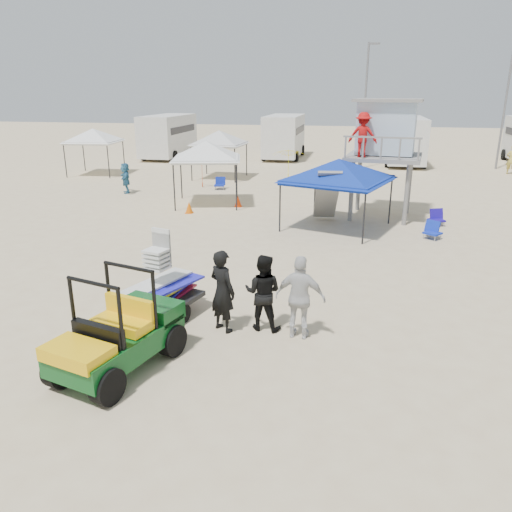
% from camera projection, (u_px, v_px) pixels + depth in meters
% --- Properties ---
extents(ground, '(140.00, 140.00, 0.00)m').
position_uv_depth(ground, '(200.00, 366.00, 9.65)').
color(ground, beige).
rests_on(ground, ground).
extents(utility_cart, '(1.90, 2.79, 1.93)m').
position_uv_depth(utility_cart, '(114.00, 327.00, 9.23)').
color(utility_cart, '#0B4818').
rests_on(utility_cart, ground).
extents(surf_trailer, '(1.61, 2.32, 1.88)m').
position_uv_depth(surf_trailer, '(162.00, 288.00, 11.44)').
color(surf_trailer, black).
rests_on(surf_trailer, ground).
extents(man_left, '(0.81, 0.73, 1.86)m').
position_uv_depth(man_left, '(222.00, 291.00, 10.83)').
color(man_left, black).
rests_on(man_left, ground).
extents(man_mid, '(0.89, 0.72, 1.73)m').
position_uv_depth(man_mid, '(263.00, 292.00, 10.92)').
color(man_mid, black).
rests_on(man_mid, ground).
extents(man_right, '(1.11, 0.55, 1.83)m').
position_uv_depth(man_right, '(300.00, 298.00, 10.51)').
color(man_right, silver).
rests_on(man_right, ground).
extents(lifeguard_tower, '(3.26, 3.26, 4.65)m').
position_uv_depth(lifeguard_tower, '(383.00, 132.00, 20.08)').
color(lifeguard_tower, gray).
rests_on(lifeguard_tower, ground).
extents(canopy_blue, '(4.31, 4.31, 3.05)m').
position_uv_depth(canopy_blue, '(339.00, 163.00, 18.63)').
color(canopy_blue, black).
rests_on(canopy_blue, ground).
extents(canopy_white_a, '(3.45, 3.45, 3.31)m').
position_uv_depth(canopy_white_a, '(206.00, 144.00, 22.55)').
color(canopy_white_a, black).
rests_on(canopy_white_a, ground).
extents(canopy_white_b, '(3.16, 3.16, 3.24)m').
position_uv_depth(canopy_white_b, '(93.00, 131.00, 30.86)').
color(canopy_white_b, black).
rests_on(canopy_white_b, ground).
extents(canopy_white_c, '(2.92, 2.92, 3.23)m').
position_uv_depth(canopy_white_c, '(219.00, 133.00, 29.53)').
color(canopy_white_c, black).
rests_on(canopy_white_c, ground).
extents(umbrella_a, '(2.12, 2.15, 1.63)m').
position_uv_depth(umbrella_a, '(202.00, 173.00, 27.20)').
color(umbrella_a, red).
rests_on(umbrella_a, ground).
extents(umbrella_b, '(2.58, 2.60, 1.79)m').
position_uv_depth(umbrella_b, '(289.00, 164.00, 29.72)').
color(umbrella_b, yellow).
rests_on(umbrella_b, ground).
extents(cone_near, '(0.34, 0.34, 0.50)m').
position_uv_depth(cone_near, '(189.00, 207.00, 21.61)').
color(cone_near, '#DA5B06').
rests_on(cone_near, ground).
extents(cone_far, '(0.34, 0.34, 0.50)m').
position_uv_depth(cone_far, '(238.00, 201.00, 22.80)').
color(cone_far, '#FF3E08').
rests_on(cone_far, ground).
extents(beach_chair_a, '(0.63, 0.67, 0.64)m').
position_uv_depth(beach_chair_a, '(220.00, 183.00, 26.89)').
color(beach_chair_a, '#0E2299').
rests_on(beach_chair_a, ground).
extents(beach_chair_b, '(0.69, 0.76, 0.64)m').
position_uv_depth(beach_chair_b, '(436.00, 217.00, 19.68)').
color(beach_chair_b, '#1C0D94').
rests_on(beach_chair_b, ground).
extents(beach_chair_c, '(0.73, 0.83, 0.64)m').
position_uv_depth(beach_chair_c, '(432.00, 230.00, 17.91)').
color(beach_chair_c, '#112AB9').
rests_on(beach_chair_c, ground).
extents(rv_far_left, '(2.64, 6.80, 3.25)m').
position_uv_depth(rv_far_left, '(168.00, 134.00, 39.24)').
color(rv_far_left, silver).
rests_on(rv_far_left, ground).
extents(rv_mid_left, '(2.65, 6.50, 3.25)m').
position_uv_depth(rv_mid_left, '(284.00, 135.00, 38.94)').
color(rv_mid_left, silver).
rests_on(rv_mid_left, ground).
extents(rv_mid_right, '(2.64, 7.00, 3.25)m').
position_uv_depth(rv_mid_right, '(405.00, 138.00, 35.86)').
color(rv_mid_right, silver).
rests_on(rv_mid_right, ground).
extents(light_pole_left, '(0.14, 0.14, 8.00)m').
position_uv_depth(light_pole_left, '(365.00, 107.00, 32.94)').
color(light_pole_left, slate).
rests_on(light_pole_left, ground).
extents(light_pole_right, '(0.14, 0.14, 8.00)m').
position_uv_depth(light_pole_right, '(505.00, 108.00, 32.65)').
color(light_pole_right, slate).
rests_on(light_pole_right, ground).
extents(distant_beachgoers, '(22.17, 11.61, 1.82)m').
position_uv_depth(distant_beachgoers, '(275.00, 171.00, 27.69)').
color(distant_beachgoers, teal).
rests_on(distant_beachgoers, ground).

